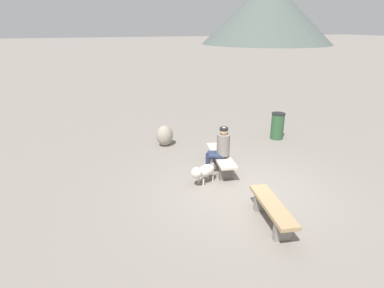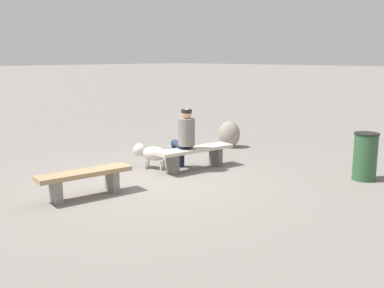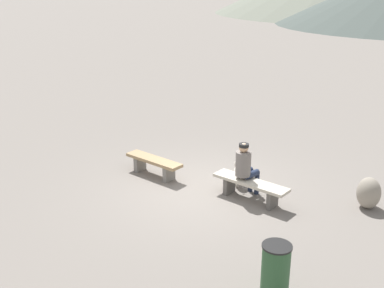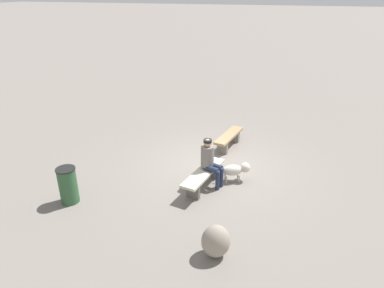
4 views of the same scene
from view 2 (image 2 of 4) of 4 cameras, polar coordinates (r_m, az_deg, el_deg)
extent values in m
cube|color=gray|center=(8.61, -4.91, -5.00)|extent=(210.00, 210.00, 0.06)
cube|color=gray|center=(7.64, -17.11, -5.85)|extent=(0.18, 0.35, 0.38)
cube|color=gray|center=(8.02, -10.22, -4.73)|extent=(0.18, 0.35, 0.38)
cube|color=#A3845B|center=(7.76, -13.66, -3.66)|extent=(1.67, 0.66, 0.08)
cube|color=#605B56|center=(9.08, -2.53, -2.59)|extent=(0.16, 0.37, 0.41)
cube|color=#605B56|center=(9.75, 3.06, -1.62)|extent=(0.16, 0.37, 0.41)
cube|color=beige|center=(9.36, 0.37, -0.68)|extent=(1.84, 0.73, 0.07)
cylinder|color=slate|center=(9.16, -0.70, 1.55)|extent=(0.35, 0.35, 0.56)
sphere|color=#D8A87F|center=(9.10, -0.71, 3.89)|extent=(0.21, 0.21, 0.21)
cylinder|color=black|center=(9.09, -0.71, 4.25)|extent=(0.22, 0.22, 0.07)
cylinder|color=#232D47|center=(9.42, -0.76, 0.08)|extent=(0.26, 0.42, 0.15)
cylinder|color=#232D47|center=(9.65, -1.31, -1.32)|extent=(0.11, 0.11, 0.55)
cylinder|color=#232D47|center=(9.34, -1.79, -0.03)|extent=(0.26, 0.42, 0.15)
cylinder|color=#232D47|center=(9.57, -2.32, -1.44)|extent=(0.11, 0.11, 0.55)
ellipsoid|color=beige|center=(9.46, -4.85, -1.24)|extent=(0.51, 0.63, 0.30)
sphere|color=beige|center=(9.58, -6.78, -0.75)|extent=(0.28, 0.28, 0.28)
cylinder|color=beige|center=(9.51, -6.01, -2.69)|extent=(0.04, 0.04, 0.18)
cylinder|color=beige|center=(9.66, -5.62, -2.47)|extent=(0.04, 0.04, 0.18)
cylinder|color=beige|center=(9.38, -4.01, -2.86)|extent=(0.04, 0.04, 0.18)
cylinder|color=beige|center=(9.52, -3.65, -2.63)|extent=(0.04, 0.04, 0.18)
cylinder|color=beige|center=(9.33, -3.05, -1.10)|extent=(0.08, 0.12, 0.15)
cylinder|color=#2D5633|center=(9.20, 21.37, -1.60)|extent=(0.44, 0.44, 0.90)
cylinder|color=black|center=(9.12, 21.58, 1.25)|extent=(0.47, 0.47, 0.03)
ellipsoid|color=gray|center=(11.74, 4.82, 1.28)|extent=(0.69, 0.73, 0.70)
camera|label=1|loc=(9.77, -51.43, 15.45)|focal=29.39mm
camera|label=3|loc=(10.96, 60.74, 18.38)|focal=44.13mm
camera|label=4|loc=(16.61, 13.30, 19.49)|focal=31.69mm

